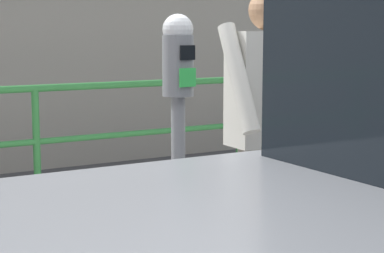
% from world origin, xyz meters
% --- Properties ---
extents(parking_meter, '(0.15, 0.17, 1.51)m').
position_xyz_m(parking_meter, '(-0.03, 0.33, 1.18)').
color(parking_meter, slate).
rests_on(parking_meter, sidewalk_curb).
extents(pedestrian_at_meter, '(0.61, 0.39, 1.65)m').
position_xyz_m(pedestrian_at_meter, '(0.54, 0.36, 1.06)').
color(pedestrian_at_meter, slate).
rests_on(pedestrian_at_meter, sidewalk_curb).
extents(background_railing, '(24.06, 0.06, 1.00)m').
position_xyz_m(background_railing, '(-0.00, 2.76, 0.84)').
color(background_railing, '#2D7A38').
rests_on(background_railing, sidewalk_curb).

